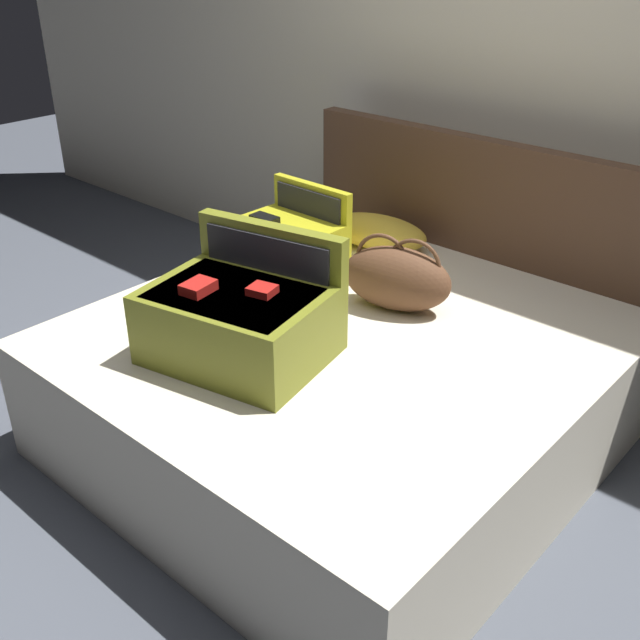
% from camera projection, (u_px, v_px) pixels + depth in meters
% --- Properties ---
extents(ground_plane, '(12.00, 12.00, 0.00)m').
position_uv_depth(ground_plane, '(274.00, 487.00, 2.79)').
color(ground_plane, '#4C515B').
extents(back_wall, '(8.00, 0.10, 2.60)m').
position_uv_depth(back_wall, '(532.00, 66.00, 3.26)').
color(back_wall, beige).
rests_on(back_wall, ground).
extents(bed, '(1.81, 1.85, 0.50)m').
position_uv_depth(bed, '(344.00, 386.00, 2.94)').
color(bed, beige).
rests_on(bed, ground).
extents(headboard, '(1.85, 0.08, 1.03)m').
position_uv_depth(headboard, '(479.00, 252.00, 3.45)').
color(headboard, '#4C3323').
rests_on(headboard, ground).
extents(hard_case_large, '(0.68, 0.59, 0.42)m').
position_uv_depth(hard_case_large, '(240.00, 317.00, 2.59)').
color(hard_case_large, olive).
rests_on(hard_case_large, bed).
extents(hard_case_medium, '(0.45, 0.37, 0.33)m').
position_uv_depth(hard_case_medium, '(288.00, 238.00, 3.33)').
color(hard_case_medium, gold).
rests_on(hard_case_medium, bed).
extents(duffel_bag, '(0.48, 0.33, 0.30)m').
position_uv_depth(duffel_bag, '(397.00, 278.00, 2.92)').
color(duffel_bag, brown).
rests_on(duffel_bag, bed).
extents(pillow_near_headboard, '(0.53, 0.34, 0.15)m').
position_uv_depth(pillow_near_headboard, '(377.00, 232.00, 3.50)').
color(pillow_near_headboard, gold).
rests_on(pillow_near_headboard, bed).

